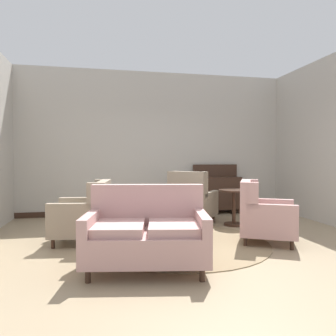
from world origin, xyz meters
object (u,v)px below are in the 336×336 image
(porcelain_vase, at_px, (167,198))
(armchair_near_window, at_px, (263,216))
(side_table, at_px, (234,204))
(sideboard, at_px, (217,192))
(settee, at_px, (147,234))
(armchair_beside_settee, at_px, (192,202))
(coffee_table, at_px, (170,213))
(armchair_far_left, at_px, (86,215))

(porcelain_vase, distance_m, armchair_near_window, 1.50)
(porcelain_vase, distance_m, side_table, 1.68)
(armchair_near_window, relative_size, sideboard, 0.91)
(settee, bearing_deg, side_table, 55.93)
(settee, bearing_deg, sideboard, 67.76)
(settee, height_order, armchair_beside_settee, armchair_beside_settee)
(porcelain_vase, bearing_deg, armchair_near_window, -19.16)
(coffee_table, bearing_deg, armchair_near_window, -17.34)
(armchair_beside_settee, relative_size, armchair_near_window, 1.11)
(porcelain_vase, height_order, sideboard, sideboard)
(armchair_near_window, distance_m, sideboard, 2.63)
(armchair_far_left, xyz_separation_m, armchair_beside_settee, (1.97, 0.93, 0.02))
(armchair_near_window, xyz_separation_m, side_table, (0.07, 1.27, 0.00))
(coffee_table, xyz_separation_m, porcelain_vase, (-0.03, 0.06, 0.23))
(porcelain_vase, relative_size, side_table, 0.49)
(porcelain_vase, distance_m, sideboard, 2.68)
(armchair_far_left, bearing_deg, armchair_beside_settee, 123.53)
(coffee_table, xyz_separation_m, armchair_far_left, (-1.31, 0.15, -0.02))
(armchair_far_left, distance_m, armchair_beside_settee, 2.18)
(coffee_table, xyz_separation_m, sideboard, (1.59, 2.19, 0.06))
(coffee_table, distance_m, armchair_far_left, 1.31)
(coffee_table, distance_m, side_table, 1.66)
(armchair_beside_settee, distance_m, side_table, 0.80)
(armchair_near_window, bearing_deg, porcelain_vase, 97.66)
(coffee_table, bearing_deg, side_table, 30.46)
(settee, bearing_deg, armchair_far_left, 129.42)
(settee, distance_m, armchair_beside_settee, 2.58)
(sideboard, bearing_deg, armchair_near_window, -94.87)
(armchair_near_window, bearing_deg, sideboard, 21.94)
(side_table, relative_size, sideboard, 0.61)
(settee, relative_size, armchair_beside_settee, 1.32)
(armchair_beside_settee, xyz_separation_m, armchair_near_window, (0.70, -1.50, -0.02))
(settee, height_order, armchair_near_window, settee)
(side_table, xyz_separation_m, sideboard, (0.16, 1.35, 0.07))
(porcelain_vase, bearing_deg, side_table, 28.10)
(armchair_far_left, xyz_separation_m, side_table, (2.74, 0.70, 0.01))
(coffee_table, bearing_deg, sideboard, 54.00)
(armchair_near_window, bearing_deg, armchair_far_left, 104.68)
(settee, xyz_separation_m, side_table, (1.97, 2.05, 0.01))
(coffee_table, height_order, sideboard, sideboard)
(armchair_far_left, bearing_deg, sideboard, 133.48)
(armchair_beside_settee, xyz_separation_m, sideboard, (0.93, 1.11, 0.06))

